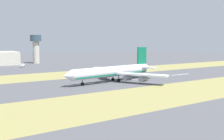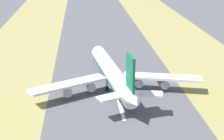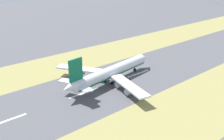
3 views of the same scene
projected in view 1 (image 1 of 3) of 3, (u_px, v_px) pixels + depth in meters
ground_plane at (102, 82)px, 153.63m from camera, size 800.00×800.00×0.00m
grass_median_west at (155, 95)px, 116.29m from camera, size 40.00×600.00×0.01m
grass_median_east at (70, 74)px, 190.98m from camera, size 40.00×600.00×0.01m
centreline_dash_near at (180, 75)px, 189.67m from camera, size 1.20×18.00×0.01m
centreline_dash_mid at (137, 79)px, 167.77m from camera, size 1.20×18.00×0.01m
centreline_dash_far at (81, 84)px, 145.87m from camera, size 1.20×18.00×0.01m
airplane_main_jet at (114, 71)px, 156.31m from camera, size 63.55×67.13×20.20m
control_tower at (36, 46)px, 285.81m from camera, size 12.00×12.00×30.98m
service_truck at (22, 65)px, 245.52m from camera, size 5.81×5.79×3.10m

